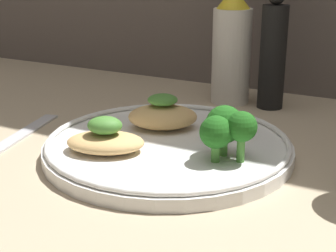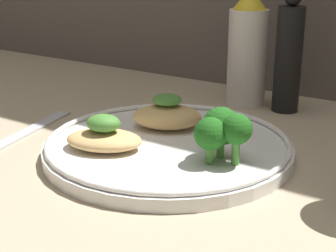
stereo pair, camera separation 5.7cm
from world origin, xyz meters
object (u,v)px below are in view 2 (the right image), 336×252
Objects in this scene: plate at (168,146)px; pepper_grinder at (288,56)px; sauce_bottle at (247,50)px; broccoli_bunch at (222,130)px.

pepper_grinder is at bearing 78.16° from plate.
plate is at bearing -86.53° from sauce_bottle.
pepper_grinder is (-2.53, 24.49, 3.14)cm from broccoli_bunch.
plate is at bearing -101.84° from pepper_grinder.
plate is at bearing 169.62° from broccoli_bunch.
sauce_bottle reaches higher than broccoli_bunch.
broccoli_bunch is 0.34× the size of sauce_bottle.
sauce_bottle reaches higher than plate.
broccoli_bunch is at bearing -84.09° from pepper_grinder.
pepper_grinder reaches higher than broccoli_bunch.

